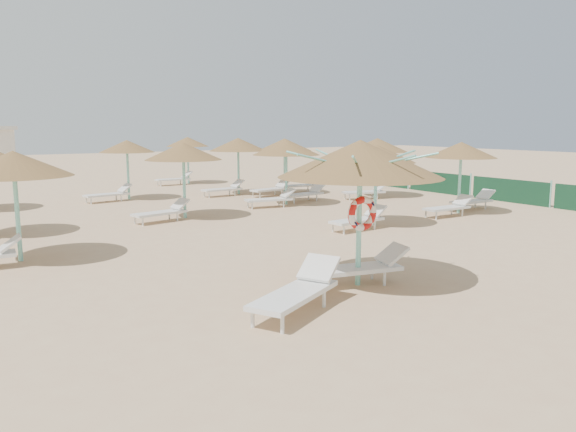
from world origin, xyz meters
TOP-DOWN VIEW (x-y plane):
  - ground at (0.00, 0.00)m, footprint 120.00×120.00m
  - main_palapa at (0.24, -0.34)m, footprint 3.36×3.36m
  - lounger_main_a at (-1.77, -1.11)m, footprint 2.36×1.69m
  - lounger_main_b at (0.30, -0.34)m, footprint 2.27×1.10m
  - palapa_field at (2.93, 11.21)m, footprint 19.84×18.61m
  - windbreak_fence at (14.00, 9.96)m, footprint 0.08×19.84m

SIDE VIEW (x-z plane):
  - ground at x=0.00m, z-range 0.00..0.00m
  - lounger_main_b at x=0.30m, z-range -0.02..0.77m
  - lounger_main_a at x=-1.77m, z-range -0.02..0.82m
  - windbreak_fence at x=14.00m, z-range -0.05..1.05m
  - palapa_field at x=2.93m, z-range 0.95..3.67m
  - main_palapa at x=0.24m, z-range 1.11..4.12m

